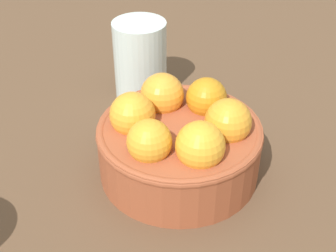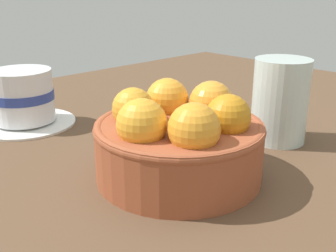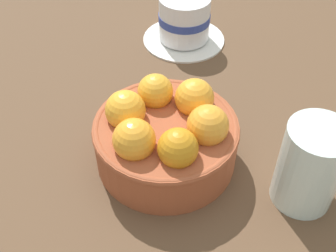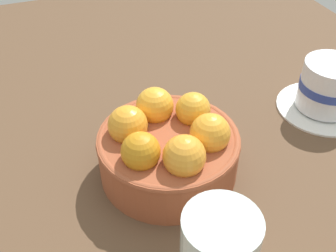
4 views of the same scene
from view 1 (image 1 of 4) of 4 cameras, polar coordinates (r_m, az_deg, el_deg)
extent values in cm
cube|color=brown|center=(51.70, 1.29, -6.91)|extent=(120.36, 98.62, 3.64)
cylinder|color=#9E4C2D|center=(48.65, 1.37, -2.85)|extent=(16.60, 16.60, 5.73)
torus|color=#9E4C2D|center=(47.16, 1.41, -0.51)|extent=(16.80, 16.80, 1.00)
sphere|color=gold|center=(42.87, 3.99, -2.39)|extent=(4.65, 4.65, 4.65)
sphere|color=orange|center=(46.16, 7.29, 0.51)|extent=(4.67, 4.67, 4.67)
sphere|color=orange|center=(49.59, 4.68, 3.43)|extent=(4.33, 4.33, 4.33)
sphere|color=orange|center=(49.95, -0.76, 3.82)|extent=(4.68, 4.68, 4.68)
sphere|color=orange|center=(46.93, -4.33, 1.38)|extent=(4.64, 4.64, 4.64)
sphere|color=gold|center=(43.29, -2.28, -1.89)|extent=(4.27, 4.27, 4.27)
cylinder|color=silver|center=(60.42, -3.38, 7.96)|extent=(6.73, 6.73, 10.22)
camera|label=2|loc=(0.45, 52.65, 2.42)|focal=43.51mm
camera|label=3|loc=(0.65, 32.24, 36.46)|focal=44.91mm
camera|label=4|loc=(0.74, 0.32, 38.52)|focal=43.95mm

